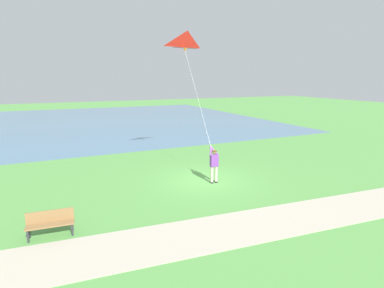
{
  "coord_description": "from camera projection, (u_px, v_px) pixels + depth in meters",
  "views": [
    {
      "loc": [
        -13.57,
        6.99,
        5.21
      ],
      "look_at": [
        -0.24,
        0.88,
        2.07
      ],
      "focal_mm": 28.74,
      "sensor_mm": 36.0,
      "label": 1
    }
  ],
  "objects": [
    {
      "name": "park_bench_near_walkway",
      "position": [
        50.0,
        222.0,
        10.28
      ],
      "size": [
        0.56,
        1.53,
        0.88
      ],
      "color": "olive",
      "rests_on": "ground"
    },
    {
      "name": "flying_kite",
      "position": [
        187.0,
        41.0,
        17.78
      ],
      "size": [
        4.05,
        1.96,
        6.11
      ],
      "color": "red"
    },
    {
      "name": "lake_water",
      "position": [
        80.0,
        122.0,
        37.31
      ],
      "size": [
        36.0,
        44.0,
        0.01
      ],
      "primitive_type": "cube",
      "color": "teal",
      "rests_on": "ground"
    },
    {
      "name": "walkway_path",
      "position": [
        220.0,
        231.0,
        10.69
      ],
      "size": [
        4.95,
        32.09,
        0.02
      ],
      "primitive_type": "cube",
      "rotation": [
        0.0,
        0.0,
        -0.08
      ],
      "color": "#B7AD99",
      "rests_on": "ground"
    },
    {
      "name": "ground_plane",
      "position": [
        205.0,
        180.0,
        16.0
      ],
      "size": [
        120.0,
        120.0,
        0.0
      ],
      "primitive_type": "plane",
      "color": "#569947"
    },
    {
      "name": "person_kite_flyer",
      "position": [
        214.0,
        163.0,
        15.47
      ],
      "size": [
        0.62,
        0.52,
        1.83
      ],
      "color": "#232328",
      "rests_on": "ground"
    }
  ]
}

